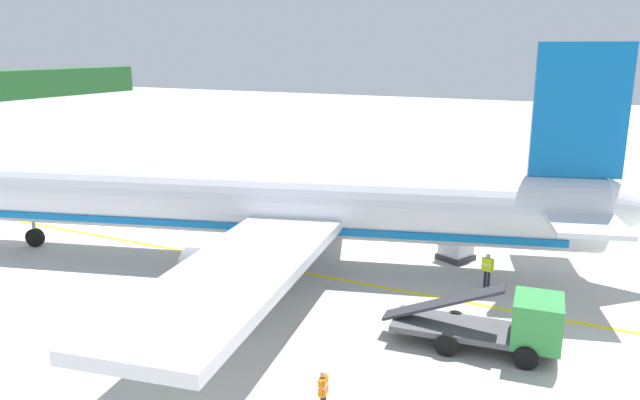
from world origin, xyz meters
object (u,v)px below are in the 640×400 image
object	(u,v)px
airliner_foreground	(263,202)
service_truck_catering	(513,203)
crew_marshaller	(323,390)
cargo_container_near	(456,245)
crew_loader_left	(488,268)
service_truck_fuel	(505,324)

from	to	relation	value
airliner_foreground	service_truck_catering	xyz separation A→B (m)	(13.74, -11.14, -1.94)
service_truck_catering	crew_marshaller	size ratio (longest dim) A/B	4.20
cargo_container_near	crew_marshaller	distance (m)	16.85
cargo_container_near	crew_loader_left	distance (m)	4.23
airliner_foreground	crew_loader_left	xyz separation A→B (m)	(1.52, -11.98, -2.33)
airliner_foreground	service_truck_fuel	world-z (taller)	airliner_foreground
crew_loader_left	cargo_container_near	bearing A→B (deg)	35.38
service_truck_fuel	service_truck_catering	size ratio (longest dim) A/B	1.02
crew_loader_left	service_truck_catering	bearing A→B (deg)	3.95
crew_marshaller	crew_loader_left	world-z (taller)	crew_loader_left
airliner_foreground	crew_loader_left	size ratio (longest dim) A/B	22.98
service_truck_fuel	airliner_foreground	bearing A→B (deg)	70.87
crew_marshaller	service_truck_catering	bearing A→B (deg)	-3.65
service_truck_fuel	service_truck_catering	bearing A→B (deg)	8.52
service_truck_catering	crew_loader_left	xyz separation A→B (m)	(-12.22, -0.84, -0.39)
cargo_container_near	crew_marshaller	size ratio (longest dim) A/B	1.32
service_truck_catering	crew_marshaller	distance (m)	25.68
airliner_foreground	cargo_container_near	xyz separation A→B (m)	(4.96, -9.53, -2.52)
airliner_foreground	cargo_container_near	world-z (taller)	airliner_foreground
service_truck_catering	cargo_container_near	bearing A→B (deg)	169.65
service_truck_catering	crew_loader_left	size ratio (longest dim) A/B	3.87
cargo_container_near	crew_marshaller	bearing A→B (deg)	179.90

